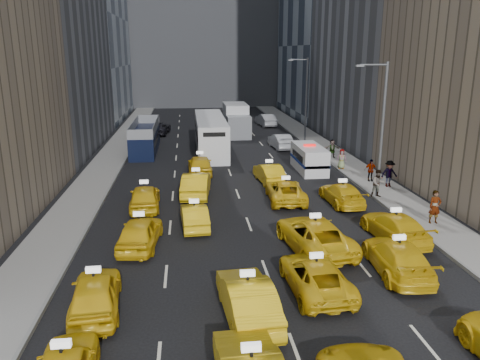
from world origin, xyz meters
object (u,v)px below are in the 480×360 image
object	(u,v)px
nypd_van	(309,159)
city_bus	(210,134)
box_truck	(236,120)
pedestrian_0	(435,207)
double_decker	(145,137)

from	to	relation	value
nypd_van	city_bus	world-z (taller)	city_bus
box_truck	pedestrian_0	size ratio (longest dim) A/B	4.12
city_bus	pedestrian_0	size ratio (longest dim) A/B	6.92
double_decker	pedestrian_0	xyz separation A→B (m)	(18.01, -22.88, -0.33)
nypd_van	city_bus	distance (m)	11.83
nypd_van	box_truck	size ratio (longest dim) A/B	0.67
nypd_van	pedestrian_0	bearing A→B (deg)	-75.65
nypd_van	double_decker	bearing A→B (deg)	143.89
nypd_van	pedestrian_0	xyz separation A→B (m)	(3.85, -13.24, 0.10)
double_decker	city_bus	bearing A→B (deg)	-0.73
nypd_van	double_decker	distance (m)	17.14
double_decker	city_bus	xyz separation A→B (m)	(6.45, -0.70, 0.24)
nypd_van	pedestrian_0	distance (m)	13.78
nypd_van	double_decker	xyz separation A→B (m)	(-14.16, 9.65, 0.43)
city_bus	box_truck	xyz separation A→B (m)	(3.56, 9.33, 0.08)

